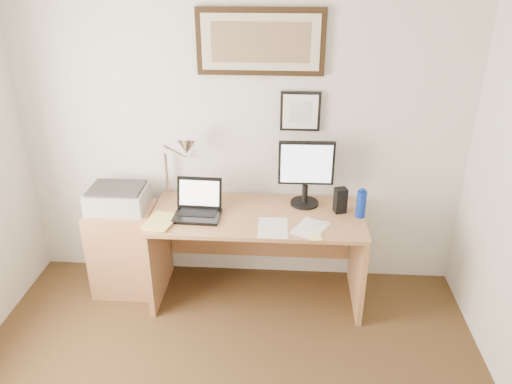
# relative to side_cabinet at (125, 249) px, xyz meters

# --- Properties ---
(wall_back) EXTENTS (3.50, 0.02, 2.50)m
(wall_back) POSITION_rel_side_cabinet_xyz_m (0.92, 0.32, 0.89)
(wall_back) COLOR silver
(wall_back) RESTS_ON ground
(side_cabinet) EXTENTS (0.50, 0.40, 0.73)m
(side_cabinet) POSITION_rel_side_cabinet_xyz_m (0.00, 0.00, 0.00)
(side_cabinet) COLOR #A16C43
(side_cabinet) RESTS_ON floor
(water_bottle) EXTENTS (0.07, 0.07, 0.21)m
(water_bottle) POSITION_rel_side_cabinet_xyz_m (1.83, -0.03, 0.49)
(water_bottle) COLOR navy
(water_bottle) RESTS_ON desk
(bottle_cap) EXTENTS (0.04, 0.04, 0.02)m
(bottle_cap) POSITION_rel_side_cabinet_xyz_m (1.83, -0.03, 0.60)
(bottle_cap) COLOR navy
(bottle_cap) RESTS_ON water_bottle
(speaker) EXTENTS (0.10, 0.10, 0.19)m
(speaker) POSITION_rel_side_cabinet_xyz_m (1.69, 0.03, 0.48)
(speaker) COLOR black
(speaker) RESTS_ON desk
(paper_sheet_a) EXTENTS (0.22, 0.30, 0.00)m
(paper_sheet_a) POSITION_rel_side_cabinet_xyz_m (1.19, -0.24, 0.39)
(paper_sheet_a) COLOR silver
(paper_sheet_a) RESTS_ON desk
(paper_sheet_b) EXTENTS (0.30, 0.34, 0.00)m
(paper_sheet_b) POSITION_rel_side_cabinet_xyz_m (1.46, -0.24, 0.39)
(paper_sheet_b) COLOR silver
(paper_sheet_b) RESTS_ON desk
(sticky_pad) EXTENTS (0.09, 0.09, 0.01)m
(sticky_pad) POSITION_rel_side_cabinet_xyz_m (1.49, -0.37, 0.39)
(sticky_pad) COLOR #F5EC74
(sticky_pad) RESTS_ON desk
(marker_pen) EXTENTS (0.14, 0.06, 0.02)m
(marker_pen) POSITION_rel_side_cabinet_xyz_m (1.52, -0.17, 0.39)
(marker_pen) COLOR white
(marker_pen) RESTS_ON desk
(book) EXTENTS (0.25, 0.31, 0.02)m
(book) POSITION_rel_side_cabinet_xyz_m (0.28, -0.20, 0.40)
(book) COLOR #D2C662
(book) RESTS_ON desk
(desk) EXTENTS (1.60, 0.70, 0.75)m
(desk) POSITION_rel_side_cabinet_xyz_m (1.07, 0.04, 0.15)
(desk) COLOR #A16C43
(desk) RESTS_ON floor
(laptop) EXTENTS (0.35, 0.31, 0.26)m
(laptop) POSITION_rel_side_cabinet_xyz_m (0.63, -0.08, 0.44)
(laptop) COLOR black
(laptop) RESTS_ON desk
(lcd_monitor) EXTENTS (0.42, 0.22, 0.52)m
(lcd_monitor) POSITION_rel_side_cabinet_xyz_m (1.43, 0.13, 0.68)
(lcd_monitor) COLOR black
(lcd_monitor) RESTS_ON desk
(printer) EXTENTS (0.44, 0.34, 0.18)m
(printer) POSITION_rel_side_cabinet_xyz_m (-0.01, 0.02, 0.45)
(printer) COLOR #A6A6A9
(printer) RESTS_ON side_cabinet
(desk_lamp) EXTENTS (0.29, 0.27, 0.53)m
(desk_lamp) POSITION_rel_side_cabinet_xyz_m (0.51, 0.13, 0.82)
(desk_lamp) COLOR silver
(desk_lamp) RESTS_ON desk
(picture_large) EXTENTS (0.92, 0.04, 0.47)m
(picture_large) POSITION_rel_side_cabinet_xyz_m (1.07, 0.29, 1.59)
(picture_large) COLOR black
(picture_large) RESTS_ON wall_back
(picture_small) EXTENTS (0.30, 0.03, 0.30)m
(picture_small) POSITION_rel_side_cabinet_xyz_m (1.37, 0.29, 1.09)
(picture_small) COLOR black
(picture_small) RESTS_ON wall_back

